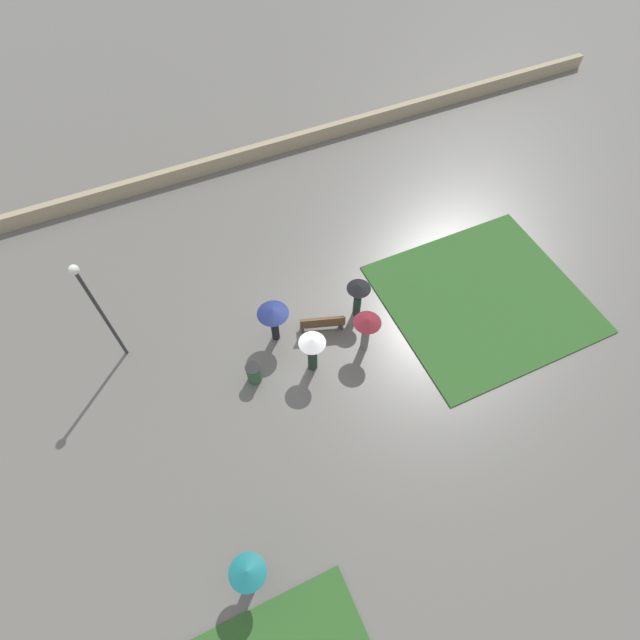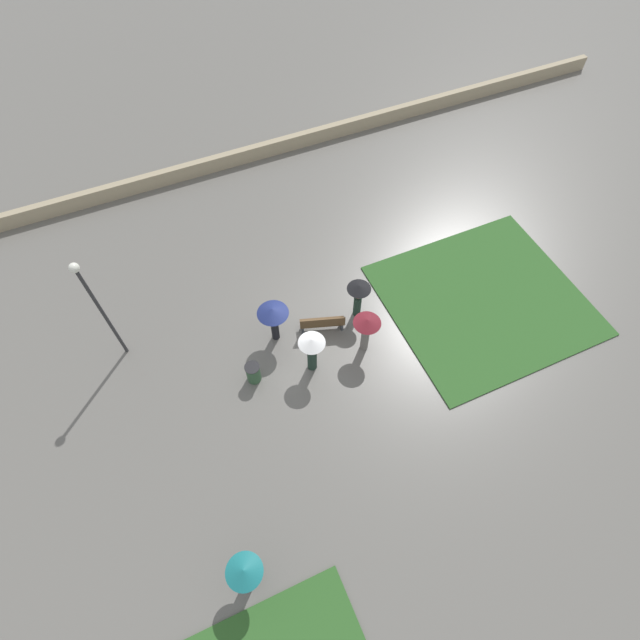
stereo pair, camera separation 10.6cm
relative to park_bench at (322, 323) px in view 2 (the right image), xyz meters
name	(u,v)px [view 2 (the right image)]	position (x,y,z in m)	size (l,w,h in m)	color
ground_plane	(299,332)	(0.87, -0.27, -0.47)	(90.00, 90.00, 0.00)	#66635E
lawn_patch_near	(484,300)	(-6.57, 1.35, -0.44)	(7.64, 7.04, 0.06)	#2D5B26
parapet_wall	(217,163)	(0.87, -10.72, -0.10)	(45.00, 0.35, 0.74)	tan
park_bench	(322,323)	(0.00, 0.00, 0.00)	(1.76, 0.94, 0.90)	brown
lamp_post	(96,302)	(7.16, -2.13, 2.72)	(0.32, 0.32, 5.06)	#2D2D30
trash_bin	(253,373)	(3.13, 0.93, -0.02)	(0.55, 0.55, 0.88)	#335638
crowd_person_maroon	(366,327)	(-1.12, 1.35, 0.92)	(1.01, 1.01, 1.89)	slate
crowd_person_black	(358,295)	(-1.56, -0.16, 0.77)	(0.91, 0.91, 1.79)	#1E3328
crowd_person_white	(312,348)	(1.00, 1.33, 0.85)	(0.96, 0.96, 1.92)	#1E3328
crowd_person_navy	(273,315)	(1.76, -0.42, 1.02)	(1.16, 1.16, 1.88)	black
lone_walker_far_path	(246,573)	(5.43, 7.08, 0.84)	(1.03, 1.03, 1.81)	#1E3328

